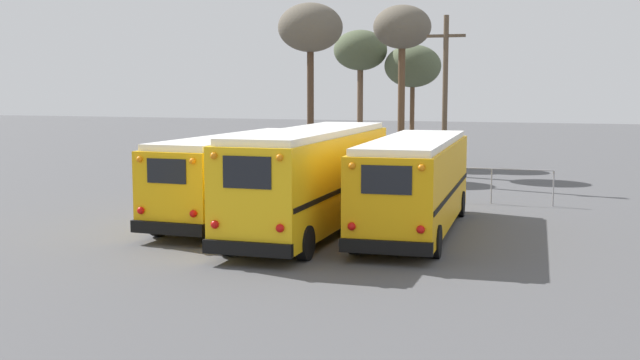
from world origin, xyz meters
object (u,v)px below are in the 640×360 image
Objects in this scene: bare_tree_1 at (402,30)px; school_bus_2 at (414,182)px; school_bus_0 at (241,174)px; bare_tree_3 at (413,67)px; bare_tree_0 at (310,30)px; school_bus_1 at (312,177)px; utility_pole at (445,97)px; bare_tree_2 at (360,52)px.

school_bus_2 is at bearing -75.91° from bare_tree_1.
bare_tree_3 is at bearing 85.34° from school_bus_0.
bare_tree_0 is at bearing 99.45° from school_bus_0.
school_bus_0 is at bearing 174.54° from school_bus_2.
utility_pole is at bearing 81.88° from school_bus_1.
school_bus_1 is (3.14, -1.54, 0.17)m from school_bus_0.
school_bus_0 is at bearing -112.89° from utility_pole.
bare_tree_1 is 4.55m from bare_tree_3.
school_bus_1 is 23.02m from bare_tree_2.
school_bus_0 is at bearing 153.92° from school_bus_1.
bare_tree_1 is at bearing 93.69° from school_bus_1.
school_bus_0 is at bearing -94.66° from bare_tree_3.
bare_tree_0 is 6.38m from bare_tree_2.
school_bus_1 is 22.65m from bare_tree_3.
utility_pole is at bearing 95.46° from school_bus_2.
utility_pole is 0.89× the size of bare_tree_0.
school_bus_2 is 1.27× the size of bare_tree_2.
bare_tree_3 is at bearing 93.73° from school_bus_1.
bare_tree_0 is (-2.37, 14.26, 5.93)m from school_bus_0.
bare_tree_2 is (-4.55, 22.04, 4.85)m from school_bus_1.
bare_tree_1 is (1.97, 16.55, 5.96)m from school_bus_0.
bare_tree_0 reaches higher than bare_tree_2.
school_bus_1 is 1.22× the size of bare_tree_1.
bare_tree_0 is (-5.51, 15.79, 5.76)m from school_bus_1.
utility_pole is at bearing -68.76° from bare_tree_3.
utility_pole is 8.48m from bare_tree_0.
utility_pole reaches higher than school_bus_0.
bare_tree_1 reaches higher than school_bus_1.
school_bus_2 is (3.14, 0.94, -0.15)m from school_bus_1.
school_bus_1 is 19.02m from bare_tree_1.
school_bus_2 is (6.27, -0.60, 0.02)m from school_bus_0.
bare_tree_0 reaches higher than bare_tree_1.
school_bus_2 reaches higher than school_bus_0.
bare_tree_3 is (-1.45, 22.25, 3.98)m from school_bus_1.
bare_tree_0 is 7.83m from bare_tree_3.
bare_tree_0 reaches higher than school_bus_0.
utility_pole is at bearing -16.81° from bare_tree_0.
bare_tree_3 reaches higher than school_bus_1.
utility_pole is at bearing -52.64° from bare_tree_2.
bare_tree_1 is at bearing 124.34° from utility_pole.
bare_tree_3 is (1.69, 20.71, 4.14)m from school_bus_0.
bare_tree_2 is (0.96, 6.25, -0.91)m from bare_tree_0.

